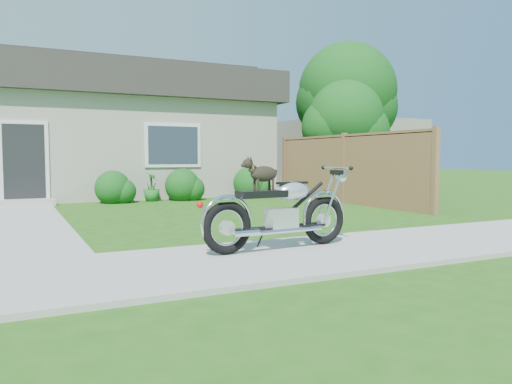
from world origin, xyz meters
TOP-DOWN VIEW (x-y plane):
  - ground at (0.00, 0.00)m, footprint 80.00×80.00m
  - sidewalk at (0.00, 0.00)m, footprint 24.00×2.20m
  - walkway at (-1.50, 5.00)m, footprint 1.20×8.00m
  - house at (-0.00, 11.99)m, footprint 12.60×7.03m
  - fence at (6.30, 5.75)m, footprint 0.12×6.62m
  - tree_near at (7.98, 7.74)m, footprint 2.49×2.41m
  - tree_far at (9.26, 9.41)m, footprint 3.50×3.50m
  - shrub_row at (0.16, 8.50)m, footprint 11.24×1.03m
  - potted_plant_right at (1.73, 8.55)m, footprint 0.57×0.57m
  - motorcycle_with_dog at (1.33, 0.35)m, footprint 2.22×0.60m

SIDE VIEW (x-z plane):
  - ground at x=0.00m, z-range 0.00..0.00m
  - walkway at x=-1.50m, z-range 0.00..0.03m
  - sidewalk at x=0.00m, z-range 0.00..0.04m
  - potted_plant_right at x=1.73m, z-range 0.00..0.82m
  - shrub_row at x=0.16m, z-range -0.10..0.93m
  - motorcycle_with_dog at x=1.33m, z-range -0.04..1.15m
  - fence at x=6.30m, z-range -0.01..1.89m
  - house at x=0.00m, z-range -0.09..4.41m
  - tree_near at x=7.98m, z-range 0.52..4.22m
  - tree_far at x=9.26m, z-range 0.76..6.13m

